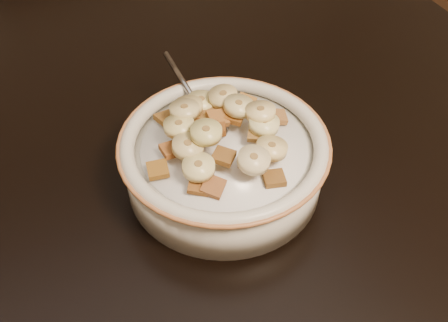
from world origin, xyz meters
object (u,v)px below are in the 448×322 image
object	(u,v)px
chair	(104,69)
spoon	(210,125)
cereal_bowl	(224,164)
table	(5,196)

from	to	relation	value
chair	spoon	world-z (taller)	chair
chair	cereal_bowl	xyz separation A→B (m)	(0.05, -0.68, 0.32)
chair	spoon	size ratio (longest dim) A/B	18.22
table	spoon	world-z (taller)	spoon
spoon	chair	bearing A→B (deg)	-92.40
chair	spoon	distance (m)	0.74
table	cereal_bowl	bearing A→B (deg)	-20.67
table	spoon	xyz separation A→B (m)	(0.23, -0.05, 0.07)
table	spoon	distance (m)	0.24
cereal_bowl	chair	bearing A→B (deg)	93.85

